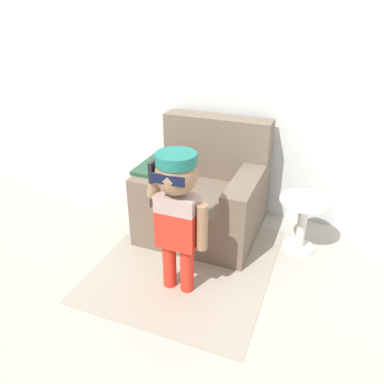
% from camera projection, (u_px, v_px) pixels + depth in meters
% --- Properties ---
extents(ground_plane, '(10.00, 10.00, 0.00)m').
position_uv_depth(ground_plane, '(197.00, 242.00, 3.09)').
color(ground_plane, '#ADA89E').
extents(wall_back, '(10.00, 0.05, 2.60)m').
position_uv_depth(wall_back, '(229.00, 66.00, 3.09)').
color(wall_back, silver).
rests_on(wall_back, ground_plane).
extents(armchair, '(0.94, 0.87, 0.92)m').
position_uv_depth(armchair, '(205.00, 193.00, 3.16)').
color(armchair, '#6B5B4C').
rests_on(armchair, ground_plane).
extents(person_child, '(0.41, 0.30, 0.99)m').
position_uv_depth(person_child, '(177.00, 203.00, 2.31)').
color(person_child, red).
rests_on(person_child, ground_plane).
extents(side_table, '(0.39, 0.39, 0.44)m').
position_uv_depth(side_table, '(303.00, 219.00, 2.89)').
color(side_table, white).
rests_on(side_table, ground_plane).
extents(rug, '(1.24, 1.41, 0.01)m').
position_uv_depth(rug, '(187.00, 263.00, 2.84)').
color(rug, '#9E9384').
rests_on(rug, ground_plane).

